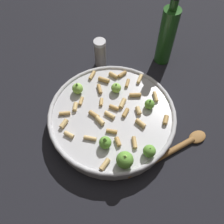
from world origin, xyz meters
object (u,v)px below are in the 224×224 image
Objects in this scene: pepper_shaker at (100,53)px; wooden_spoon at (172,151)px; olive_oil_bottle at (167,35)px; cooking_pan at (112,118)px.

wooden_spoon is (-0.37, 0.10, -0.04)m from pepper_shaker.
pepper_shaker is 0.40× the size of olive_oil_bottle.
olive_oil_bottle reaches higher than cooking_pan.
cooking_pan is 3.57× the size of pepper_shaker.
olive_oil_bottle is 0.36m from wooden_spoon.
olive_oil_bottle reaches higher than wooden_spoon.
pepper_shaker is (0.19, -0.14, 0.02)m from cooking_pan.
pepper_shaker is 0.40× the size of wooden_spoon.
wooden_spoon is at bearing -166.21° from cooking_pan.
olive_oil_bottle is (0.05, -0.30, 0.07)m from cooking_pan.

